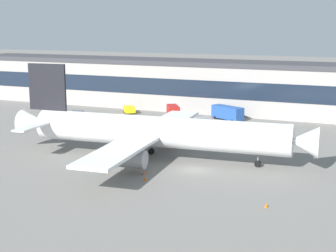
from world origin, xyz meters
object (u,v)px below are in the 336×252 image
(traffic_cone_1, at_px, (145,179))
(traffic_cone_3, at_px, (77,165))
(pushback_tractor, at_px, (129,109))
(stair_truck, at_px, (173,112))
(traffic_cone_0, at_px, (144,172))
(fuel_truck, at_px, (227,112))
(baggage_tug, at_px, (203,121))
(airliner, at_px, (154,131))
(traffic_cone_2, at_px, (266,205))

(traffic_cone_1, distance_m, traffic_cone_3, 13.53)
(pushback_tractor, height_order, traffic_cone_1, pushback_tractor)
(stair_truck, xyz_separation_m, traffic_cone_0, (13.26, -43.32, -1.69))
(traffic_cone_0, relative_size, traffic_cone_1, 0.89)
(fuel_truck, distance_m, baggage_tug, 9.23)
(pushback_tractor, relative_size, traffic_cone_3, 8.70)
(airliner, distance_m, traffic_cone_1, 13.79)
(baggage_tug, xyz_separation_m, traffic_cone_0, (4.59, -40.14, -0.80))
(traffic_cone_1, bearing_deg, fuel_truck, 93.32)
(traffic_cone_1, bearing_deg, stair_truck, 107.82)
(fuel_truck, bearing_deg, traffic_cone_0, -88.40)
(pushback_tractor, xyz_separation_m, fuel_truck, (26.07, 1.21, 0.83))
(baggage_tug, height_order, traffic_cone_0, baggage_tug)
(pushback_tractor, bearing_deg, fuel_truck, 2.65)
(airliner, xyz_separation_m, fuel_truck, (1.21, 39.45, -2.85))
(pushback_tractor, height_order, traffic_cone_2, pushback_tractor)
(stair_truck, height_order, traffic_cone_3, stair_truck)
(baggage_tug, xyz_separation_m, traffic_cone_2, (25.25, -47.09, -0.79))
(fuel_truck, height_order, traffic_cone_0, fuel_truck)
(traffic_cone_1, bearing_deg, traffic_cone_3, 170.19)
(airliner, xyz_separation_m, traffic_cone_0, (2.58, -9.30, -4.45))
(traffic_cone_0, height_order, traffic_cone_2, traffic_cone_2)
(airliner, xyz_separation_m, traffic_cone_2, (23.25, -16.24, -4.43))
(traffic_cone_0, bearing_deg, stair_truck, 107.02)
(pushback_tractor, bearing_deg, traffic_cone_2, -48.56)
(airliner, bearing_deg, pushback_tractor, 123.02)
(stair_truck, bearing_deg, baggage_tug, -20.13)
(baggage_tug, distance_m, traffic_cone_2, 53.44)
(airliner, xyz_separation_m, pushback_tractor, (-24.86, 38.25, -3.68))
(airliner, relative_size, pushback_tractor, 9.94)
(airliner, bearing_deg, traffic_cone_3, -132.14)
(fuel_truck, relative_size, baggage_tug, 2.19)
(traffic_cone_3, bearing_deg, traffic_cone_2, -10.82)
(traffic_cone_0, bearing_deg, traffic_cone_3, -176.26)
(airliner, distance_m, traffic_cone_0, 10.62)
(baggage_tug, bearing_deg, pushback_tractor, 162.05)
(traffic_cone_1, distance_m, traffic_cone_2, 19.41)
(traffic_cone_2, distance_m, traffic_cone_3, 32.94)
(traffic_cone_0, relative_size, traffic_cone_2, 0.96)
(stair_truck, bearing_deg, pushback_tractor, 163.41)
(airliner, relative_size, baggage_tug, 13.52)
(traffic_cone_0, distance_m, traffic_cone_2, 21.80)
(pushback_tractor, relative_size, baggage_tug, 1.36)
(baggage_tug, bearing_deg, airliner, -86.28)
(traffic_cone_1, xyz_separation_m, traffic_cone_3, (-13.33, 2.31, -0.01))
(pushback_tractor, relative_size, traffic_cone_1, 8.45)
(stair_truck, height_order, traffic_cone_2, stair_truck)
(traffic_cone_2, bearing_deg, baggage_tug, 118.21)
(pushback_tractor, distance_m, traffic_cone_3, 50.82)
(fuel_truck, height_order, traffic_cone_3, fuel_truck)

